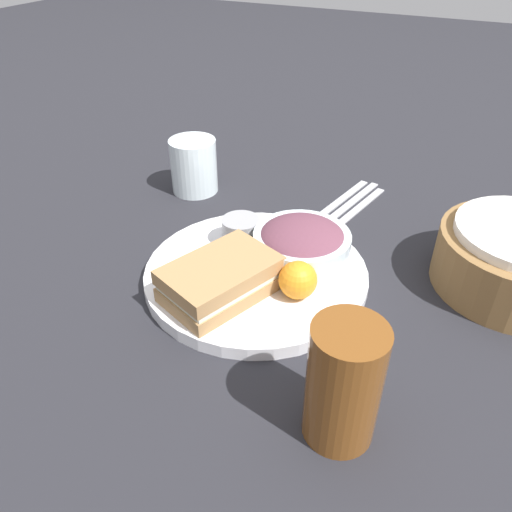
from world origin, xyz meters
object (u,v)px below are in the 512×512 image
object	(u,v)px
knife	(350,203)
spoon	(360,207)
water_glass	(194,166)
dressing_cup	(241,231)
plate	(256,274)
salad_bowl	(302,244)
sandwich	(221,279)
drink_glass	(344,384)
fork	(340,200)

from	to	relation	value
knife	spoon	world-z (taller)	same
water_glass	dressing_cup	bearing A→B (deg)	49.79
plate	salad_bowl	distance (m)	0.07
sandwich	water_glass	xyz separation A→B (m)	(-0.24, -0.19, 0.01)
salad_bowl	water_glass	size ratio (longest dim) A/B	1.40
drink_glass	water_glass	xyz separation A→B (m)	(-0.35, -0.37, -0.02)
plate	salad_bowl	xyz separation A→B (m)	(-0.04, 0.04, 0.04)
plate	spoon	bearing A→B (deg)	164.37
fork	water_glass	xyz separation A→B (m)	(0.07, -0.24, 0.04)
water_glass	spoon	bearing A→B (deg)	103.24
fork	water_glass	size ratio (longest dim) A/B	1.90
drink_glass	fork	world-z (taller)	drink_glass
sandwich	salad_bowl	bearing A→B (deg)	150.00
drink_glass	spoon	distance (m)	0.43
fork	water_glass	bearing A→B (deg)	118.28
water_glass	salad_bowl	bearing A→B (deg)	61.08
sandwich	dressing_cup	world-z (taller)	sandwich
fork	knife	xyz separation A→B (m)	(0.00, 0.02, 0.00)
sandwich	fork	bearing A→B (deg)	171.31
drink_glass	knife	bearing A→B (deg)	-164.18
sandwich	drink_glass	world-z (taller)	drink_glass
plate	drink_glass	world-z (taller)	drink_glass
plate	drink_glass	xyz separation A→B (m)	(0.17, 0.17, 0.05)
plate	spoon	xyz separation A→B (m)	(-0.24, 0.07, -0.01)
dressing_cup	spoon	size ratio (longest dim) A/B	0.34
plate	knife	distance (m)	0.25
fork	knife	world-z (taller)	same
fork	spoon	bearing A→B (deg)	-90.00
drink_glass	water_glass	world-z (taller)	drink_glass
plate	dressing_cup	world-z (taller)	dressing_cup
salad_bowl	drink_glass	xyz separation A→B (m)	(0.21, 0.12, 0.02)
plate	salad_bowl	bearing A→B (deg)	132.53
salad_bowl	water_glass	bearing A→B (deg)	-118.92
salad_bowl	drink_glass	distance (m)	0.25
dressing_cup	spoon	xyz separation A→B (m)	(-0.20, 0.11, -0.03)
plate	water_glass	size ratio (longest dim) A/B	3.19
plate	spoon	size ratio (longest dim) A/B	1.87
salad_bowl	spoon	world-z (taller)	salad_bowl
dressing_cup	knife	size ratio (longest dim) A/B	0.29
spoon	water_glass	world-z (taller)	water_glass
fork	water_glass	world-z (taller)	water_glass
spoon	dressing_cup	bearing A→B (deg)	161.87
fork	plate	bearing A→B (deg)	-175.89
dressing_cup	drink_glass	xyz separation A→B (m)	(0.21, 0.21, 0.03)
fork	spoon	distance (m)	0.04
drink_glass	salad_bowl	bearing A→B (deg)	-149.85
sandwich	fork	xyz separation A→B (m)	(-0.31, 0.05, -0.04)
drink_glass	fork	distance (m)	0.44
sandwich	dressing_cup	bearing A→B (deg)	-164.79
drink_glass	spoon	xyz separation A→B (m)	(-0.41, -0.10, -0.06)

